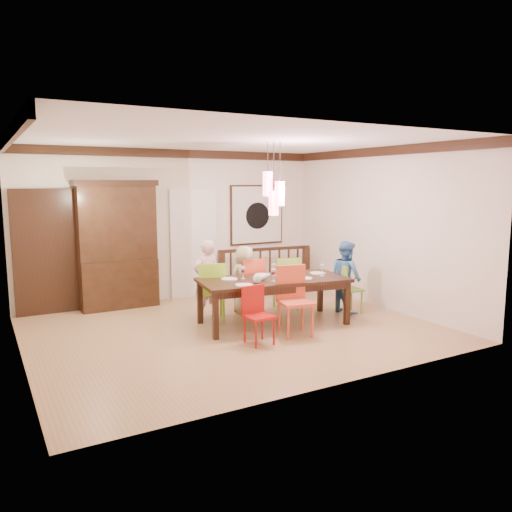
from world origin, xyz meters
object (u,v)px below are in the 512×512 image
dining_table (273,283)px  person_far_left (207,279)px  china_hutch (117,245)px  chair_end_right (349,285)px  balustrade (265,270)px  person_far_mid (245,279)px  chair_far_left (211,287)px  person_end_right (346,277)px

dining_table → person_far_left: size_ratio=1.87×
china_hutch → chair_end_right: bearing=-35.0°
dining_table → person_far_left: person_far_left is taller
balustrade → person_far_mid: (-1.05, -1.07, 0.09)m
chair_far_left → balustrade: 2.17m
chair_end_right → person_far_mid: 1.84m
person_far_mid → person_end_right: bearing=146.1°
dining_table → balustrade: balustrade is taller
dining_table → person_far_mid: (-0.04, 0.91, -0.09)m
person_far_left → person_far_mid: person_far_left is taller
china_hutch → person_far_mid: bearing=-37.4°
person_end_right → person_far_mid: bearing=64.9°
dining_table → chair_far_left: 1.06m
chair_end_right → balustrade: (-0.51, 2.04, 0.00)m
chair_end_right → chair_far_left: bearing=77.1°
chair_far_left → person_end_right: person_end_right is taller
chair_end_right → person_far_left: person_far_left is taller
person_far_left → chair_far_left: bearing=106.2°
chair_far_left → person_far_mid: person_far_mid is taller
chair_far_left → person_far_left: bearing=-50.5°
chair_far_left → china_hutch: size_ratio=0.42×
chair_end_right → person_end_right: (-0.03, 0.06, 0.14)m
dining_table → person_far_left: bearing=142.2°
chair_far_left → balustrade: bearing=-126.1°
balustrade → person_end_right: 2.04m
person_far_mid → person_end_right: 1.78m
chair_end_right → person_far_mid: bearing=64.3°
balustrade → person_far_left: (-1.81, -1.14, 0.17)m
chair_far_left → person_end_right: size_ratio=0.77×
chair_end_right → china_hutch: bearing=61.2°
china_hutch → person_end_right: 4.14m
chair_end_right → balustrade: size_ratio=0.43×
dining_table → chair_far_left: chair_far_left is taller
person_far_left → person_far_mid: bearing=-179.0°
dining_table → person_far_left: 1.15m
person_far_left → dining_table: bearing=129.1°
chair_far_left → balustrade: (1.77, 1.25, -0.06)m
person_far_left → china_hutch: bearing=-58.4°
china_hutch → dining_table: bearing=-50.9°
china_hutch → person_end_right: bearing=-34.5°
china_hutch → balustrade: (2.90, -0.35, -0.66)m
chair_far_left → chair_end_right: size_ratio=1.12×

